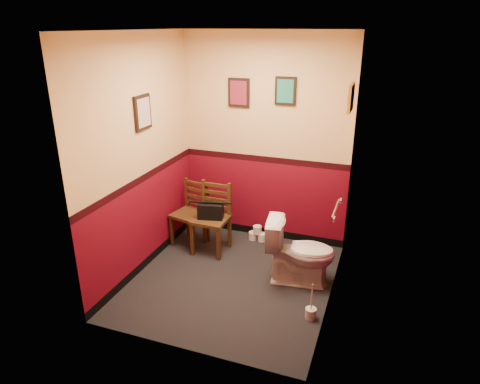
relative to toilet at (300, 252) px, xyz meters
The scene contains 17 objects.
floor 0.85m from the toilet, 161.99° to the right, with size 2.20×2.40×0.00m, color black.
ceiling 2.44m from the toilet, 161.99° to the right, with size 2.20×2.40×0.00m, color silver.
wall_back 1.55m from the toilet, 126.70° to the left, with size 2.20×2.70×0.00m, color #600818.
wall_front 1.88m from the toilet, 116.66° to the right, with size 2.20×2.70×0.00m, color #600818.
wall_left 2.08m from the toilet, behind, with size 2.40×2.70×0.00m, color #600818.
wall_right 1.07m from the toilet, 31.64° to the right, with size 2.40×2.70×0.00m, color #600818.
grab_bar 0.67m from the toilet, ahead, with size 0.05×0.56×0.06m.
framed_print_back_a 2.12m from the toilet, 138.54° to the left, with size 0.28×0.04×0.36m.
framed_print_back_b 1.94m from the toilet, 116.43° to the left, with size 0.26×0.04×0.34m.
framed_print_left 2.33m from the toilet, behind, with size 0.04×0.30×0.38m.
framed_print_right 1.75m from the toilet, 45.51° to the left, with size 0.04×0.34×0.28m.
toilet is the anchor object (origin of this frame).
toilet_brush 0.73m from the toilet, 67.12° to the right, with size 0.11×0.11×0.40m.
chair_left 1.62m from the toilet, 164.13° to the left, with size 0.47×0.47×0.85m.
chair_right 1.27m from the toilet, 163.71° to the left, with size 0.43×0.43×0.90m.
handbag 1.27m from the toilet, 165.48° to the left, with size 0.34×0.22×0.23m.
tp_stack 1.13m from the toilet, 133.15° to the left, with size 0.24×0.13×0.21m.
Camera 1 is at (1.51, -3.94, 2.75)m, focal length 32.00 mm.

